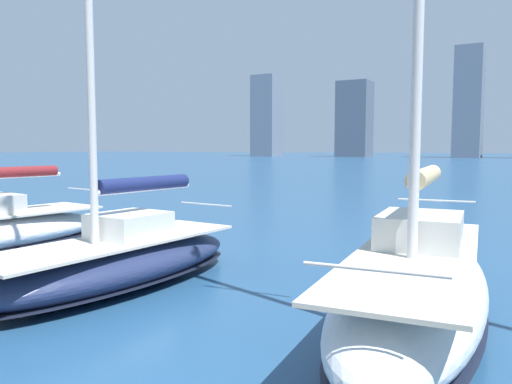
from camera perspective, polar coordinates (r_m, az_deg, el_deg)
The scene contains 2 objects.
sailboat_tan at distance 8.83m, azimuth 17.79°, elevation -9.93°, with size 2.83×8.01×11.29m.
sailboat_navy at distance 11.33m, azimuth -15.65°, elevation -7.14°, with size 2.83×7.04×11.69m.
Camera 1 is at (-4.08, 1.43, 3.02)m, focal length 35.00 mm.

